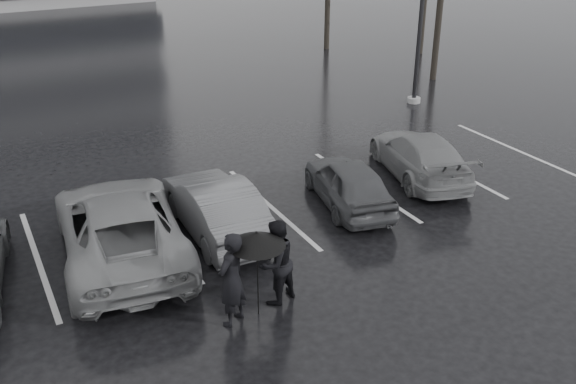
{
  "coord_description": "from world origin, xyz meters",
  "views": [
    {
      "loc": [
        -5.81,
        -10.46,
        7.25
      ],
      "look_at": [
        0.3,
        1.0,
        1.1
      ],
      "focal_mm": 40.0,
      "sensor_mm": 36.0,
      "label": 1
    }
  ],
  "objects_px": {
    "car_west_a": "(216,207)",
    "car_west_b": "(120,226)",
    "car_east": "(420,155)",
    "pedestrian_left": "(232,279)",
    "car_main": "(349,182)",
    "pedestrian_right": "(276,262)"
  },
  "relations": [
    {
      "from": "car_east",
      "to": "pedestrian_left",
      "type": "bearing_deg",
      "value": 42.78
    },
    {
      "from": "car_main",
      "to": "pedestrian_left",
      "type": "bearing_deg",
      "value": 46.69
    },
    {
      "from": "car_east",
      "to": "pedestrian_left",
      "type": "height_order",
      "value": "pedestrian_left"
    },
    {
      "from": "car_west_a",
      "to": "car_west_b",
      "type": "relative_size",
      "value": 0.76
    },
    {
      "from": "car_main",
      "to": "pedestrian_left",
      "type": "distance_m",
      "value": 5.51
    },
    {
      "from": "car_main",
      "to": "car_west_a",
      "type": "relative_size",
      "value": 0.88
    },
    {
      "from": "car_east",
      "to": "car_main",
      "type": "bearing_deg",
      "value": 28.05
    },
    {
      "from": "car_main",
      "to": "car_west_b",
      "type": "height_order",
      "value": "car_west_b"
    },
    {
      "from": "car_west_b",
      "to": "pedestrian_left",
      "type": "bearing_deg",
      "value": 116.64
    },
    {
      "from": "car_west_a",
      "to": "pedestrian_left",
      "type": "xyz_separation_m",
      "value": [
        -1.04,
        -3.33,
        0.26
      ]
    },
    {
      "from": "car_west_a",
      "to": "car_main",
      "type": "bearing_deg",
      "value": 178.36
    },
    {
      "from": "pedestrian_right",
      "to": "car_west_a",
      "type": "bearing_deg",
      "value": -109.52
    },
    {
      "from": "car_east",
      "to": "pedestrian_right",
      "type": "relative_size",
      "value": 2.46
    },
    {
      "from": "pedestrian_left",
      "to": "car_west_b",
      "type": "bearing_deg",
      "value": -102.04
    },
    {
      "from": "car_west_b",
      "to": "pedestrian_left",
      "type": "height_order",
      "value": "pedestrian_left"
    },
    {
      "from": "car_main",
      "to": "pedestrian_right",
      "type": "relative_size",
      "value": 2.07
    },
    {
      "from": "pedestrian_left",
      "to": "pedestrian_right",
      "type": "relative_size",
      "value": 1.07
    },
    {
      "from": "car_west_a",
      "to": "car_west_b",
      "type": "bearing_deg",
      "value": 2.59
    },
    {
      "from": "pedestrian_left",
      "to": "car_west_a",
      "type": "bearing_deg",
      "value": -138.93
    },
    {
      "from": "car_west_b",
      "to": "car_east",
      "type": "bearing_deg",
      "value": -169.99
    },
    {
      "from": "car_main",
      "to": "car_west_a",
      "type": "height_order",
      "value": "car_west_a"
    },
    {
      "from": "car_west_b",
      "to": "pedestrian_right",
      "type": "distance_m",
      "value": 3.75
    }
  ]
}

